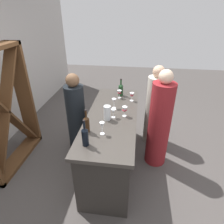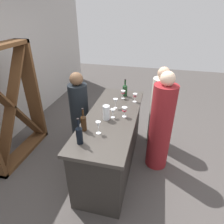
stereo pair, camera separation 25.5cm
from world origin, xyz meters
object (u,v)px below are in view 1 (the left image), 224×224
at_px(water_pitcher, 107,113).
at_px(person_right_guest, 76,115).
at_px(wine_glass_near_right, 119,93).
at_px(person_center_guest, 159,124).
at_px(wine_bottle_center_olive_green, 121,89).
at_px(wine_glass_near_left, 132,95).
at_px(wine_rack, 4,112).
at_px(person_left_guest, 154,109).
at_px(wine_bottle_leftmost_near_black, 85,136).
at_px(wine_glass_far_center, 114,101).
at_px(wine_glass_far_right, 102,126).
at_px(wine_bottle_second_left_amber_brown, 87,124).
at_px(wine_glass_far_left, 113,112).
at_px(wine_glass_near_center, 125,110).

bearing_deg(water_pitcher, person_right_guest, 51.33).
bearing_deg(wine_glass_near_right, person_center_guest, -122.75).
height_order(wine_bottle_center_olive_green, person_center_guest, person_center_guest).
bearing_deg(wine_bottle_center_olive_green, wine_glass_near_left, -134.06).
bearing_deg(wine_glass_near_right, wine_rack, 113.62).
height_order(wine_rack, wine_glass_near_right, wine_rack).
bearing_deg(wine_rack, wine_glass_near_left, -70.99).
xyz_separation_m(wine_glass_near_left, person_center_guest, (-0.36, -0.46, -0.30)).
bearing_deg(person_center_guest, person_left_guest, -84.88).
relative_size(wine_bottle_leftmost_near_black, wine_glass_far_center, 2.10).
relative_size(person_left_guest, person_right_guest, 1.05).
bearing_deg(wine_glass_far_right, wine_bottle_second_left_amber_brown, 83.42).
bearing_deg(wine_bottle_leftmost_near_black, wine_glass_far_center, -11.91).
bearing_deg(wine_glass_far_right, person_left_guest, -30.49).
height_order(wine_bottle_center_olive_green, wine_glass_far_right, wine_bottle_center_olive_green).
bearing_deg(wine_glass_far_left, person_right_guest, 58.23).
height_order(wine_rack, wine_glass_far_center, wine_rack).
distance_m(wine_rack, wine_glass_near_left, 2.03).
bearing_deg(wine_bottle_leftmost_near_black, person_center_guest, -45.78).
bearing_deg(wine_glass_far_left, water_pitcher, 130.39).
xyz_separation_m(wine_bottle_second_left_amber_brown, wine_glass_near_left, (1.00, -0.52, -0.02)).
relative_size(wine_glass_near_left, wine_glass_far_left, 1.09).
relative_size(wine_rack, wine_glass_far_left, 14.01).
height_order(person_left_guest, person_right_guest, person_left_guest).
xyz_separation_m(wine_glass_far_center, person_right_guest, (0.15, 0.69, -0.40)).
distance_m(wine_rack, wine_glass_near_right, 1.85).
bearing_deg(person_right_guest, wine_glass_near_left, -3.43).
xyz_separation_m(wine_rack, wine_glass_near_center, (0.12, -1.84, 0.10)).
bearing_deg(person_left_guest, wine_glass_far_center, 54.13).
bearing_deg(wine_glass_far_center, wine_glass_far_left, -173.44).
distance_m(wine_glass_far_right, person_right_guest, 1.16).
distance_m(wine_rack, person_left_guest, 2.52).
xyz_separation_m(wine_rack, wine_glass_far_center, (0.36, -1.65, 0.12)).
bearing_deg(water_pitcher, wine_glass_near_left, -25.25).
relative_size(wine_glass_near_right, water_pitcher, 0.69).
bearing_deg(wine_glass_far_left, wine_bottle_leftmost_near_black, 160.41).
bearing_deg(wine_glass_far_right, wine_rack, 77.17).
height_order(wine_glass_near_right, wine_glass_far_center, wine_glass_far_center).
bearing_deg(wine_bottle_center_olive_green, wine_bottle_leftmost_near_black, 169.75).
height_order(wine_rack, wine_bottle_leftmost_near_black, wine_rack).
bearing_deg(wine_glass_far_left, wine_bottle_center_olive_green, -1.98).
relative_size(wine_bottle_leftmost_near_black, person_center_guest, 0.21).
height_order(wine_glass_far_left, wine_glass_far_right, wine_glass_far_right).
relative_size(wine_bottle_second_left_amber_brown, wine_glass_far_right, 1.86).
relative_size(wine_bottle_center_olive_green, wine_glass_near_left, 2.11).
relative_size(wine_glass_near_left, person_left_guest, 0.10).
distance_m(wine_bottle_second_left_amber_brown, person_left_guest, 1.60).
height_order(wine_bottle_second_left_amber_brown, wine_glass_near_center, wine_bottle_second_left_amber_brown).
distance_m(wine_glass_near_left, water_pitcher, 0.74).
bearing_deg(wine_glass_far_center, wine_bottle_center_olive_green, -7.01).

